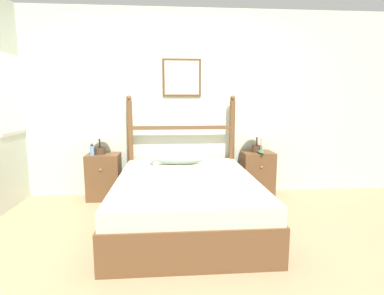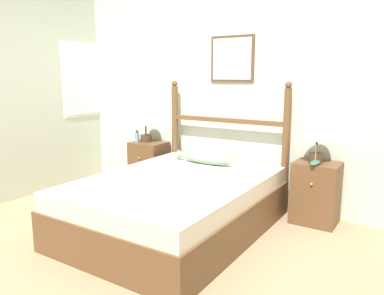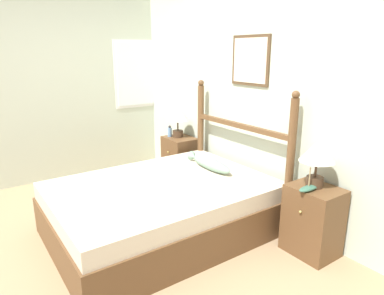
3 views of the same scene
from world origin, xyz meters
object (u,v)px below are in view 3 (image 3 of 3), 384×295
at_px(table_lamp_right, 317,154).
at_px(bottle, 170,132).
at_px(bed, 162,208).
at_px(table_lamp_left, 178,116).
at_px(nightstand_left, 180,160).
at_px(nightstand_right, 313,221).
at_px(model_boat, 308,188).
at_px(fish_pillow, 210,163).

bearing_deg(table_lamp_right, bottle, -177.87).
distance_m(bed, table_lamp_left, 1.55).
xyz_separation_m(nightstand_left, nightstand_right, (2.11, 0.00, 0.00)).
xyz_separation_m(bed, table_lamp_right, (1.03, 0.89, 0.65)).
relative_size(nightstand_left, nightstand_right, 1.00).
height_order(nightstand_left, table_lamp_left, table_lamp_left).
relative_size(bed, nightstand_right, 3.31).
xyz_separation_m(bed, bottle, (-1.18, 0.81, 0.43)).
xyz_separation_m(nightstand_left, model_boat, (2.11, -0.11, 0.33)).
bearing_deg(fish_pillow, table_lamp_right, 13.50).
distance_m(bed, fish_pillow, 0.71).
xyz_separation_m(bed, nightstand_left, (-1.06, 0.89, 0.05)).
distance_m(bottle, fish_pillow, 1.13).
height_order(nightstand_right, table_lamp_right, table_lamp_right).
height_order(table_lamp_left, table_lamp_right, same).
distance_m(nightstand_right, model_boat, 0.35).
distance_m(table_lamp_right, bottle, 2.22).
height_order(nightstand_right, bottle, bottle).
bearing_deg(bottle, table_lamp_left, 42.85).
bearing_deg(table_lamp_right, fish_pillow, -166.50).
bearing_deg(fish_pillow, bed, -83.94).
bearing_deg(model_boat, bed, -143.48).
distance_m(nightstand_left, bottle, 0.40).
bearing_deg(fish_pillow, model_boat, 7.74).
height_order(table_lamp_right, bottle, table_lamp_right).
distance_m(nightstand_right, bottle, 2.26).
height_order(table_lamp_right, fish_pillow, table_lamp_right).
distance_m(table_lamp_left, table_lamp_right, 2.13).
relative_size(nightstand_right, model_boat, 2.87).
distance_m(nightstand_left, table_lamp_left, 0.60).
distance_m(nightstand_left, fish_pillow, 1.06).
distance_m(bed, nightstand_left, 1.38).
bearing_deg(model_boat, fish_pillow, -172.26).
bearing_deg(table_lamp_left, model_boat, -2.83).
bearing_deg(nightstand_right, nightstand_left, 180.00).
relative_size(nightstand_left, model_boat, 2.87).
relative_size(bed, fish_pillow, 3.06).
bearing_deg(nightstand_right, model_boat, -88.42).
xyz_separation_m(table_lamp_left, bottle, (-0.08, -0.08, -0.22)).
relative_size(bottle, fish_pillow, 0.23).
bearing_deg(table_lamp_left, nightstand_left, 5.46).
relative_size(nightstand_right, table_lamp_left, 1.52).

